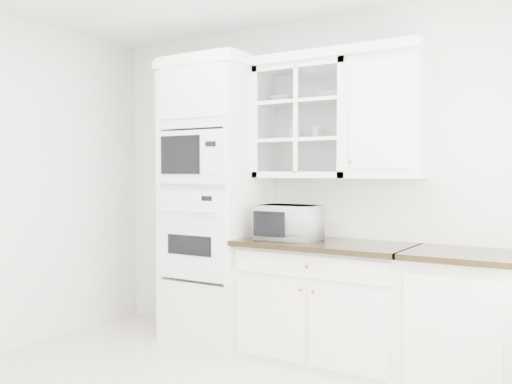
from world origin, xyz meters
The scene contains 12 objects.
room_shell centered at (0.00, 0.43, 1.78)m, with size 4.00×3.50×2.70m.
oven_column centered at (-0.75, 1.42, 1.20)m, with size 0.76×0.68×2.40m.
base_cabinet_run centered at (0.28, 1.45, 0.46)m, with size 1.32×0.67×0.92m.
extra_base_cabinet centered at (1.28, 1.45, 0.46)m, with size 0.72×0.67×0.92m.
upper_cabinet_glass centered at (0.03, 1.58, 1.85)m, with size 0.80×0.33×0.90m.
upper_cabinet_solid centered at (0.71, 1.58, 1.85)m, with size 0.55×0.33×0.90m, color white.
crown_molding centered at (-0.07, 1.56, 2.33)m, with size 2.14×0.38×0.07m, color white.
countertop_microwave centered at (-0.01, 1.39, 1.06)m, with size 0.47×0.39×0.27m, color white.
bowl_a centered at (-0.16, 1.58, 2.04)m, with size 0.22×0.22×0.05m, color white.
bowl_b centered at (0.24, 1.59, 2.04)m, with size 0.19×0.19×0.06m, color white.
cup_a centered at (-0.07, 1.58, 1.75)m, with size 0.11×0.11×0.09m, color white.
cup_b centered at (0.13, 1.58, 1.76)m, with size 0.10×0.10×0.10m, color white.
Camera 1 is at (2.14, -2.47, 1.45)m, focal length 40.00 mm.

